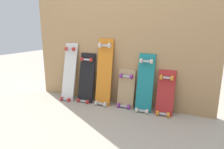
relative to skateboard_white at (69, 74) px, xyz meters
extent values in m
plane|color=#A89E8E|center=(0.67, 0.07, -0.36)|extent=(12.00, 12.00, 0.00)
cube|color=tan|center=(0.67, 0.14, 0.47)|extent=(2.46, 0.04, 1.66)
cube|color=silver|center=(0.00, 0.01, 0.00)|extent=(0.20, 0.22, 0.87)
cube|color=#B7B7BF|center=(0.00, -0.10, -0.34)|extent=(0.09, 0.04, 0.03)
cube|color=#B7B7BF|center=(0.00, 0.06, 0.35)|extent=(0.09, 0.04, 0.03)
cylinder|color=red|center=(-0.06, -0.12, -0.33)|extent=(0.03, 0.05, 0.05)
cylinder|color=red|center=(0.06, -0.12, -0.33)|extent=(0.03, 0.05, 0.05)
cylinder|color=red|center=(-0.06, 0.05, 0.35)|extent=(0.03, 0.05, 0.05)
cylinder|color=red|center=(0.06, 0.05, 0.35)|extent=(0.03, 0.05, 0.05)
cube|color=black|center=(0.27, 0.03, -0.07)|extent=(0.23, 0.18, 0.73)
cube|color=#B7B7BF|center=(0.27, -0.06, -0.34)|extent=(0.10, 0.04, 0.03)
cube|color=#B7B7BF|center=(0.27, 0.06, 0.22)|extent=(0.10, 0.04, 0.03)
cylinder|color=red|center=(0.19, -0.08, -0.33)|extent=(0.03, 0.05, 0.05)
cylinder|color=red|center=(0.34, -0.08, -0.33)|extent=(0.03, 0.05, 0.05)
cylinder|color=red|center=(0.19, 0.05, 0.22)|extent=(0.03, 0.05, 0.05)
cylinder|color=red|center=(0.34, 0.05, 0.22)|extent=(0.03, 0.05, 0.05)
cube|color=orange|center=(0.54, 0.03, 0.04)|extent=(0.21, 0.17, 0.93)
cube|color=#B7B7BF|center=(0.54, -0.06, -0.33)|extent=(0.10, 0.04, 0.03)
cube|color=#B7B7BF|center=(0.54, 0.07, 0.42)|extent=(0.10, 0.04, 0.03)
cylinder|color=beige|center=(0.47, -0.08, -0.33)|extent=(0.03, 0.07, 0.07)
cylinder|color=beige|center=(0.61, -0.08, -0.33)|extent=(0.03, 0.07, 0.07)
cylinder|color=beige|center=(0.47, 0.05, 0.42)|extent=(0.03, 0.07, 0.07)
cylinder|color=beige|center=(0.61, 0.05, 0.42)|extent=(0.03, 0.07, 0.07)
cube|color=tan|center=(0.84, 0.06, -0.15)|extent=(0.22, 0.12, 0.56)
cube|color=#B7B7BF|center=(0.84, 0.00, -0.34)|extent=(0.10, 0.04, 0.03)
cube|color=#B7B7BF|center=(0.84, 0.07, 0.04)|extent=(0.10, 0.04, 0.03)
cylinder|color=purple|center=(0.77, -0.02, -0.33)|extent=(0.03, 0.06, 0.06)
cylinder|color=purple|center=(0.91, -0.02, -0.33)|extent=(0.03, 0.06, 0.06)
cylinder|color=purple|center=(0.77, 0.05, 0.04)|extent=(0.03, 0.06, 0.06)
cylinder|color=purple|center=(0.91, 0.05, 0.04)|extent=(0.03, 0.06, 0.06)
cube|color=#197A7F|center=(1.09, 0.03, -0.05)|extent=(0.20, 0.17, 0.77)
cube|color=#B7B7BF|center=(1.09, -0.05, -0.34)|extent=(0.09, 0.04, 0.03)
cube|color=#B7B7BF|center=(1.09, 0.07, 0.25)|extent=(0.09, 0.04, 0.03)
cylinder|color=beige|center=(1.03, -0.07, -0.33)|extent=(0.03, 0.06, 0.06)
cylinder|color=beige|center=(1.15, -0.07, -0.33)|extent=(0.03, 0.06, 0.06)
cylinder|color=beige|center=(1.03, 0.05, 0.25)|extent=(0.03, 0.06, 0.06)
cylinder|color=beige|center=(1.15, 0.05, 0.25)|extent=(0.03, 0.06, 0.06)
cube|color=#B22626|center=(1.33, 0.04, -0.14)|extent=(0.20, 0.16, 0.59)
cube|color=#B7B7BF|center=(1.33, -0.04, -0.33)|extent=(0.09, 0.04, 0.03)
cube|color=#B7B7BF|center=(1.33, 0.06, 0.07)|extent=(0.09, 0.04, 0.03)
cylinder|color=orange|center=(1.27, -0.06, -0.33)|extent=(0.03, 0.06, 0.06)
cylinder|color=orange|center=(1.39, -0.06, -0.33)|extent=(0.03, 0.06, 0.06)
cylinder|color=orange|center=(1.27, 0.05, 0.08)|extent=(0.03, 0.06, 0.06)
cylinder|color=orange|center=(1.39, 0.05, 0.08)|extent=(0.03, 0.06, 0.06)
camera|label=1|loc=(1.65, -2.18, 0.62)|focal=31.10mm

